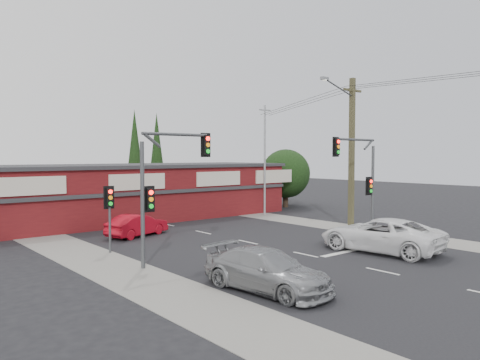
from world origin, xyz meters
TOP-DOWN VIEW (x-y plane):
  - ground at (0.00, 0.00)m, footprint 120.00×120.00m
  - road_strip at (0.00, 5.00)m, footprint 14.00×70.00m
  - verge_left at (-8.50, 5.00)m, footprint 3.00×70.00m
  - verge_right at (8.50, 5.00)m, footprint 3.00×70.00m
  - stop_line at (3.50, -1.50)m, footprint 6.50×0.35m
  - white_suv at (3.52, -2.54)m, footprint 3.52×6.47m
  - silver_suv at (-5.68, -3.88)m, footprint 2.71×5.40m
  - red_sedan at (-3.85, 9.53)m, footprint 4.37×2.70m
  - lane_dashes at (0.00, 8.05)m, footprint 0.12×53.69m
  - shop_building at (-0.99, 16.99)m, footprint 27.30×8.40m
  - tree_cluster at (14.69, 15.44)m, footprint 5.90×5.10m
  - conifer_near at (3.50, 24.00)m, footprint 1.80×1.80m
  - conifer_far at (7.00, 26.00)m, footprint 1.80×1.80m
  - traffic_mast_left at (-6.43, 2.00)m, footprint 3.77×0.27m
  - traffic_mast_right at (6.86, 1.00)m, footprint 3.96×0.27m
  - pedestal_signal at (-7.20, 6.01)m, footprint 0.55×0.27m
  - utility_pole at (8.36, 2.99)m, footprint 4.38×0.59m
  - steel_pole at (9.00, 12.00)m, footprint 1.20×0.16m
  - power_lines at (8.47, -2.47)m, footprint 2.01×29.00m

SIDE VIEW (x-z plane):
  - ground at x=0.00m, z-range 0.00..0.00m
  - road_strip at x=0.00m, z-range 0.00..0.01m
  - verge_left at x=-8.50m, z-range 0.00..0.02m
  - verge_right at x=8.50m, z-range 0.00..0.02m
  - lane_dashes at x=0.00m, z-range 0.01..0.02m
  - stop_line at x=3.50m, z-range 0.01..0.02m
  - red_sedan at x=-3.85m, z-range 0.00..1.36m
  - silver_suv at x=-5.68m, z-range 0.00..1.51m
  - white_suv at x=3.52m, z-range 0.00..1.72m
  - shop_building at x=-0.99m, z-range 0.02..4.25m
  - pedestal_signal at x=-7.20m, z-range 0.72..4.09m
  - tree_cluster at x=14.69m, z-range 0.15..5.65m
  - traffic_mast_left at x=-6.43m, z-range 0.94..6.92m
  - traffic_mast_right at x=6.86m, z-range 0.96..6.93m
  - steel_pole at x=9.00m, z-range 0.20..9.20m
  - utility_pole at x=8.36m, z-range 0.40..10.40m
  - conifer_near at x=3.50m, z-range 0.85..10.10m
  - conifer_far at x=7.00m, z-range 0.85..10.10m
  - power_lines at x=8.47m, z-range 8.43..9.65m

